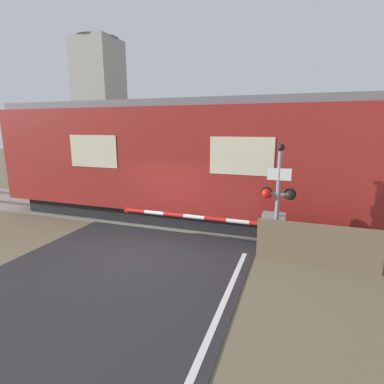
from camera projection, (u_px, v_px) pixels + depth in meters
name	position (u px, v px, depth m)	size (l,w,h in m)	color
ground_plane	(140.00, 255.00, 8.18)	(80.00, 80.00, 0.00)	#6B6047
track_bed	(186.00, 217.00, 11.49)	(36.00, 3.20, 0.13)	gray
train	(249.00, 163.00, 10.26)	(18.78, 3.19, 4.30)	black
crossing_barrier	(260.00, 232.00, 8.16)	(4.90, 0.44, 1.17)	gray
signal_post	(278.00, 195.00, 7.61)	(0.88, 0.26, 3.02)	gray
distant_building	(100.00, 95.00, 35.32)	(5.08, 5.08, 13.99)	#9E998E
roadside_fence	(317.00, 245.00, 7.42)	(2.93, 0.06, 1.10)	#726047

